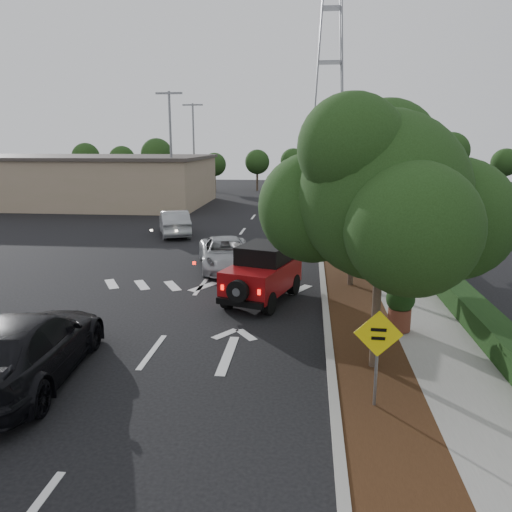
# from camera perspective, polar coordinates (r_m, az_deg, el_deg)

# --- Properties ---
(ground) EXTENTS (120.00, 120.00, 0.00)m
(ground) POSITION_cam_1_polar(r_m,az_deg,el_deg) (13.53, -11.78, -10.66)
(ground) COLOR black
(ground) RESTS_ON ground
(curb) EXTENTS (0.20, 70.00, 0.15)m
(curb) POSITION_cam_1_polar(r_m,az_deg,el_deg) (24.36, 7.35, 0.32)
(curb) COLOR #9E9B93
(curb) RESTS_ON ground
(planting_strip) EXTENTS (1.80, 70.00, 0.12)m
(planting_strip) POSITION_cam_1_polar(r_m,az_deg,el_deg) (24.41, 9.70, 0.23)
(planting_strip) COLOR black
(planting_strip) RESTS_ON ground
(sidewalk) EXTENTS (2.00, 70.00, 0.12)m
(sidewalk) POSITION_cam_1_polar(r_m,az_deg,el_deg) (24.61, 14.12, 0.13)
(sidewalk) COLOR gray
(sidewalk) RESTS_ON ground
(hedge) EXTENTS (0.80, 70.00, 0.80)m
(hedge) POSITION_cam_1_polar(r_m,az_deg,el_deg) (24.78, 17.36, 0.81)
(hedge) COLOR black
(hedge) RESTS_ON ground
(commercial_building) EXTENTS (22.00, 12.00, 4.00)m
(commercial_building) POSITION_cam_1_polar(r_m,az_deg,el_deg) (46.42, -19.69, 8.06)
(commercial_building) COLOR gray
(commercial_building) RESTS_ON ground
(transmission_tower) EXTENTS (7.00, 4.00, 28.00)m
(transmission_tower) POSITION_cam_1_polar(r_m,az_deg,el_deg) (60.05, 8.00, 7.70)
(transmission_tower) COLOR slate
(transmission_tower) RESTS_ON ground
(street_tree_near) EXTENTS (3.80, 3.80, 5.92)m
(street_tree_near) POSITION_cam_1_polar(r_m,az_deg,el_deg) (12.59, 13.19, -12.60)
(street_tree_near) COLOR #1A3210
(street_tree_near) RESTS_ON ground
(street_tree_mid) EXTENTS (3.20, 3.20, 5.32)m
(street_tree_mid) POSITION_cam_1_polar(r_m,az_deg,el_deg) (19.11, 10.68, -3.56)
(street_tree_mid) COLOR #1A3210
(street_tree_mid) RESTS_ON ground
(street_tree_far) EXTENTS (3.40, 3.40, 5.62)m
(street_tree_far) POSITION_cam_1_polar(r_m,az_deg,el_deg) (25.40, 9.56, 0.59)
(street_tree_far) COLOR #1A3210
(street_tree_far) RESTS_ON ground
(light_pole_a) EXTENTS (2.00, 0.22, 9.00)m
(light_pole_a) POSITION_cam_1_polar(r_m,az_deg,el_deg) (39.56, -9.43, 4.99)
(light_pole_a) COLOR slate
(light_pole_a) RESTS_ON ground
(light_pole_b) EXTENTS (2.00, 0.22, 9.00)m
(light_pole_b) POSITION_cam_1_polar(r_m,az_deg,el_deg) (51.36, -6.98, 6.87)
(light_pole_b) COLOR slate
(light_pole_b) RESTS_ON ground
(red_jeep) EXTENTS (2.64, 3.94, 1.93)m
(red_jeep) POSITION_cam_1_polar(r_m,az_deg,el_deg) (17.11, 0.95, -1.87)
(red_jeep) COLOR black
(red_jeep) RESTS_ON ground
(silver_suv_ahead) EXTENTS (3.29, 5.11, 1.31)m
(silver_suv_ahead) POSITION_cam_1_polar(r_m,az_deg,el_deg) (21.46, -3.44, 0.28)
(silver_suv_ahead) COLOR #9B9EA2
(silver_suv_ahead) RESTS_ON ground
(black_suv_oncoming) EXTENTS (2.76, 5.69, 1.60)m
(black_suv_oncoming) POSITION_cam_1_polar(r_m,az_deg,el_deg) (12.63, -24.86, -9.46)
(black_suv_oncoming) COLOR black
(black_suv_oncoming) RESTS_ON ground
(silver_sedan_oncoming) EXTENTS (2.96, 4.70, 1.46)m
(silver_sedan_oncoming) POSITION_cam_1_polar(r_m,az_deg,el_deg) (29.59, -9.31, 3.79)
(silver_sedan_oncoming) COLOR #96999D
(silver_sedan_oncoming) RESTS_ON ground
(parked_suv) EXTENTS (4.34, 2.05, 1.43)m
(parked_suv) POSITION_cam_1_polar(r_m,az_deg,el_deg) (40.31, -10.26, 6.13)
(parked_suv) COLOR #93969A
(parked_suv) RESTS_ON ground
(speed_hump_sign) EXTENTS (0.96, 0.09, 2.04)m
(speed_hump_sign) POSITION_cam_1_polar(r_m,az_deg,el_deg) (10.30, 13.73, -9.93)
(speed_hump_sign) COLOR slate
(speed_hump_sign) RESTS_ON ground
(terracotta_planter) EXTENTS (0.80, 0.80, 1.39)m
(terracotta_planter) POSITION_cam_1_polar(r_m,az_deg,el_deg) (14.61, 16.16, -5.17)
(terracotta_planter) COLOR brown
(terracotta_planter) RESTS_ON ground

